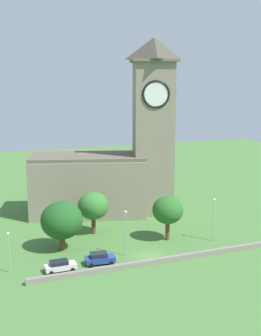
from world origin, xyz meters
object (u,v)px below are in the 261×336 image
Objects in this scene: streetlamp_central at (214,213)px; tree_by_tower at (62,220)px; car_white at (60,266)px; car_blue at (100,258)px; church at (114,161)px; streetlamp_west_end at (9,245)px; streetlamp_west_mid at (126,226)px; tree_riverside_east at (168,210)px; tree_churchyard at (93,206)px.

tree_by_tower is at bearing 167.94° from streetlamp_central.
streetlamp_central reaches higher than car_white.
car_blue is (6.20, 0.32, 0.09)m from car_white.
church is 5.79× the size of streetlamp_west_end.
car_white is at bearing -169.22° from streetlamp_west_mid.
streetlamp_central is (16.56, 0.63, 0.11)m from streetlamp_west_mid.
tree_by_tower reaches higher than tree_riverside_east.
streetlamp_west_mid is 0.97× the size of streetlamp_central.
streetlamp_central is at bearing 5.67° from car_white.
tree_riverside_east is (-7.20, 3.32, 0.34)m from streetlamp_central.
tree_churchyard is at bearing 77.04° from car_blue.
tree_by_tower is (-15.08, -16.91, -6.04)m from church.
tree_riverside_east is (9.36, 3.95, 0.45)m from streetlamp_west_mid.
streetlamp_central is at bearing -24.76° from tree_riverside_east.
tree_churchyard is (7.10, 5.70, 0.19)m from tree_by_tower.
tree_churchyard reaches higher than car_white.
streetlamp_west_mid reaches higher than car_blue.
church is 34.08m from streetlamp_west_end.
streetlamp_west_end is at bearing -146.77° from tree_by_tower.
streetlamp_west_end is at bearing -136.62° from church.
streetlamp_west_mid is at bearing -34.34° from tree_by_tower.
tree_riverside_east is at bearing 22.89° from streetlamp_west_mid.
tree_churchyard is (-11.15, 7.81, -0.14)m from tree_riverside_east.
streetlamp_west_end is at bearing 171.97° from car_blue.
church is at bearing 99.45° from tree_riverside_east.
tree_riverside_east is at bearing -80.55° from church.
car_white is 0.56× the size of tree_by_tower.
car_white is 0.99× the size of car_blue.
streetlamp_west_mid is at bearing -177.81° from streetlamp_central.
streetlamp_central reaches higher than streetlamp_west_mid.
car_blue is 16.02m from tree_riverside_east.
car_white is 8.04m from streetlamp_west_end.
car_blue is at bearing -63.18° from tree_by_tower.
church is 14.96m from tree_churchyard.
streetlamp_west_end is 0.80× the size of tree_churchyard.
streetlamp_west_end is 0.83× the size of streetlamp_west_mid.
streetlamp_central is at bearing 0.95° from streetlamp_west_end.
streetlamp_west_end is 18.08m from streetlamp_west_mid.
tree_riverside_east is 13.62m from tree_churchyard.
tree_by_tower reaches higher than streetlamp_west_mid.
streetlamp_west_end is at bearing 162.66° from car_white.
streetlamp_west_mid is (11.11, 2.11, 4.10)m from car_white.
church is 7.72× the size of car_blue.
tree_by_tower is at bearing -131.72° from church.
streetlamp_west_mid is 0.96× the size of tree_churchyard.
streetlamp_west_end is (-13.16, 1.86, 3.29)m from car_blue.
tree_by_tower is (2.22, 8.19, 4.22)m from car_white.
tree_churchyard reaches higher than streetlamp_west_end.
tree_by_tower is at bearing 33.23° from streetlamp_west_end.
streetlamp_west_end is at bearing 179.81° from streetlamp_west_mid.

